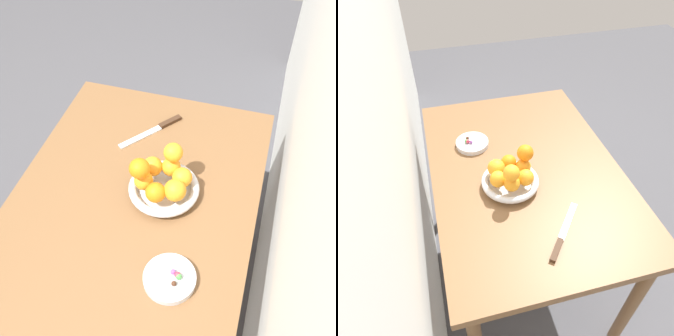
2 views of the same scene
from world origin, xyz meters
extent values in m
plane|color=#4C4C51|center=(0.00, 0.00, 0.00)|extent=(6.00, 6.00, 0.00)
cube|color=silver|center=(0.00, 0.47, 1.25)|extent=(4.00, 0.05, 2.50)
cube|color=brown|center=(0.00, 0.00, 0.72)|extent=(1.10, 0.76, 0.04)
cylinder|color=brown|center=(-0.49, -0.32, 0.35)|extent=(0.05, 0.05, 0.70)
cylinder|color=brown|center=(0.49, -0.32, 0.35)|extent=(0.05, 0.05, 0.70)
cylinder|color=brown|center=(0.49, 0.32, 0.35)|extent=(0.05, 0.05, 0.70)
cylinder|color=silver|center=(-0.08, 0.09, 0.75)|extent=(0.18, 0.18, 0.01)
torus|color=silver|center=(-0.08, 0.09, 0.77)|extent=(0.22, 0.22, 0.03)
cylinder|color=silver|center=(0.20, 0.18, 0.75)|extent=(0.14, 0.14, 0.02)
sphere|color=orange|center=(-0.12, 0.04, 0.81)|extent=(0.06, 0.06, 0.06)
sphere|color=orange|center=(-0.06, 0.03, 0.81)|extent=(0.06, 0.06, 0.06)
sphere|color=orange|center=(-0.03, 0.08, 0.81)|extent=(0.06, 0.06, 0.06)
sphere|color=orange|center=(-0.05, 0.13, 0.81)|extent=(0.07, 0.07, 0.07)
sphere|color=orange|center=(-0.10, 0.14, 0.81)|extent=(0.06, 0.06, 0.06)
sphere|color=orange|center=(-0.14, 0.09, 0.81)|extent=(0.06, 0.06, 0.06)
sphere|color=orange|center=(-0.14, 0.10, 0.87)|extent=(0.06, 0.06, 0.06)
sphere|color=orange|center=(-0.05, 0.02, 0.87)|extent=(0.06, 0.06, 0.06)
sphere|color=#4C9947|center=(0.19, 0.21, 0.77)|extent=(0.02, 0.02, 0.02)
sphere|color=#8C4C99|center=(0.18, 0.19, 0.77)|extent=(0.01, 0.01, 0.01)
sphere|color=#C6384C|center=(0.19, 0.20, 0.77)|extent=(0.02, 0.02, 0.02)
sphere|color=#472819|center=(0.22, 0.20, 0.77)|extent=(0.01, 0.01, 0.01)
cube|color=#3F2819|center=(-0.40, 0.02, 0.75)|extent=(0.08, 0.07, 0.01)
cube|color=silver|center=(-0.30, -0.06, 0.74)|extent=(0.15, 0.12, 0.01)
camera|label=1|loc=(0.70, 0.32, 1.79)|focal=45.00mm
camera|label=2|loc=(-0.93, 0.32, 1.66)|focal=35.00mm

